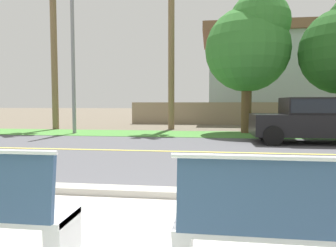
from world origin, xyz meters
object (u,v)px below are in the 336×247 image
(bench_right, at_px, (309,229))
(shade_tree_far_left, at_px, (250,43))
(streetlamp, at_px, (74,37))
(palm_tree_tall, at_px, (53,0))
(car_black_far, at_px, (318,118))

(bench_right, distance_m, shade_tree_far_left, 12.49)
(bench_right, xyz_separation_m, streetlamp, (-6.65, 10.97, 3.81))
(streetlamp, bearing_deg, palm_tree_tall, 137.01)
(shade_tree_far_left, height_order, palm_tree_tall, palm_tree_tall)
(car_black_far, bearing_deg, bench_right, -108.59)
(bench_right, bearing_deg, palm_tree_tall, 123.89)
(car_black_far, bearing_deg, shade_tree_far_left, 119.18)
(bench_right, height_order, shade_tree_far_left, shade_tree_far_left)
(shade_tree_far_left, bearing_deg, palm_tree_tall, 175.19)
(shade_tree_far_left, bearing_deg, bench_right, -95.12)
(bench_right, xyz_separation_m, car_black_far, (2.91, 8.64, 0.39))
(streetlamp, xyz_separation_m, palm_tree_tall, (-1.90, 1.78, 2.26))
(bench_right, height_order, car_black_far, car_black_far)
(bench_right, xyz_separation_m, shade_tree_far_left, (1.07, 11.93, 3.53))
(streetlamp, xyz_separation_m, shade_tree_far_left, (7.73, 0.97, -0.28))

